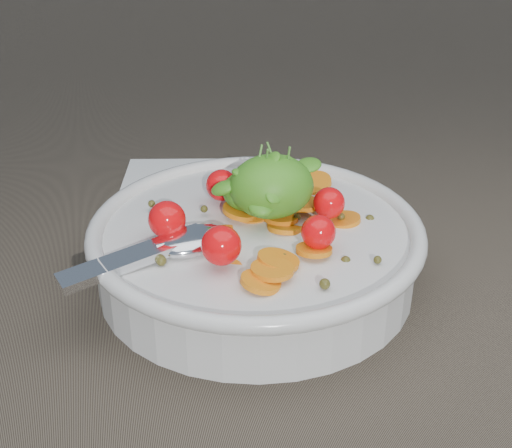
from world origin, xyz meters
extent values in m
plane|color=brown|center=(0.00, 0.00, 0.00)|extent=(6.00, 6.00, 0.00)
cylinder|color=silver|center=(0.02, 0.01, 0.03)|extent=(0.27, 0.27, 0.05)
torus|color=silver|center=(0.02, 0.01, 0.05)|extent=(0.29, 0.29, 0.01)
cylinder|color=silver|center=(0.02, 0.01, 0.00)|extent=(0.14, 0.14, 0.01)
cylinder|color=brown|center=(0.02, 0.01, 0.03)|extent=(0.25, 0.25, 0.04)
cylinder|color=orange|center=(0.01, -0.07, 0.06)|extent=(0.04, 0.04, 0.01)
cylinder|color=orange|center=(0.06, 0.03, 0.06)|extent=(0.04, 0.04, 0.01)
cylinder|color=orange|center=(-0.02, -0.01, 0.05)|extent=(0.03, 0.03, 0.01)
cylinder|color=orange|center=(0.00, -0.08, 0.06)|extent=(0.04, 0.04, 0.01)
cylinder|color=orange|center=(0.00, 0.00, 0.05)|extent=(0.04, 0.04, 0.02)
cylinder|color=orange|center=(0.02, -0.05, 0.06)|extent=(0.05, 0.05, 0.01)
cylinder|color=orange|center=(0.09, 0.08, 0.06)|extent=(0.05, 0.05, 0.02)
cylinder|color=orange|center=(0.06, 0.00, 0.05)|extent=(0.04, 0.04, 0.01)
cylinder|color=orange|center=(0.09, 0.01, 0.05)|extent=(0.04, 0.04, 0.01)
cylinder|color=orange|center=(0.05, -0.04, 0.06)|extent=(0.04, 0.04, 0.01)
cylinder|color=orange|center=(0.04, 0.00, 0.05)|extent=(0.04, 0.04, 0.02)
cylinder|color=orange|center=(-0.02, -0.05, 0.05)|extent=(0.03, 0.03, 0.01)
cylinder|color=orange|center=(0.04, 0.02, 0.06)|extent=(0.03, 0.03, 0.01)
cylinder|color=orange|center=(-0.02, -0.02, 0.05)|extent=(0.04, 0.04, 0.01)
cylinder|color=orange|center=(0.01, 0.03, 0.06)|extent=(0.04, 0.04, 0.01)
cylinder|color=orange|center=(0.02, 0.03, 0.06)|extent=(0.04, 0.04, 0.01)
sphere|color=#484318|center=(0.03, -0.05, 0.06)|extent=(0.01, 0.01, 0.01)
sphere|color=#484318|center=(-0.02, 0.02, 0.05)|extent=(0.01, 0.01, 0.01)
sphere|color=#484318|center=(0.05, 0.02, 0.05)|extent=(0.01, 0.01, 0.01)
sphere|color=#484318|center=(0.05, -0.09, 0.06)|extent=(0.01, 0.01, 0.01)
sphere|color=#484318|center=(0.02, 0.09, 0.06)|extent=(0.01, 0.01, 0.01)
sphere|color=#484318|center=(0.01, -0.06, 0.06)|extent=(0.01, 0.01, 0.01)
sphere|color=#484318|center=(0.09, 0.01, 0.06)|extent=(0.01, 0.01, 0.01)
sphere|color=#484318|center=(-0.02, 0.04, 0.06)|extent=(0.01, 0.01, 0.01)
sphere|color=#484318|center=(0.04, 0.11, 0.06)|extent=(0.01, 0.01, 0.01)
sphere|color=#484318|center=(0.05, 0.01, 0.06)|extent=(0.01, 0.01, 0.01)
sphere|color=#484318|center=(-0.07, -0.03, 0.06)|extent=(0.01, 0.01, 0.01)
sphere|color=#484318|center=(-0.06, 0.01, 0.05)|extent=(0.01, 0.01, 0.01)
sphere|color=#484318|center=(0.03, 0.07, 0.06)|extent=(0.01, 0.01, 0.01)
sphere|color=#484318|center=(0.06, 0.04, 0.05)|extent=(0.01, 0.01, 0.01)
sphere|color=#484318|center=(0.07, -0.06, 0.05)|extent=(0.01, 0.01, 0.01)
sphere|color=#484318|center=(-0.07, 0.06, 0.06)|extent=(0.01, 0.01, 0.01)
sphere|color=#484318|center=(0.12, 0.00, 0.05)|extent=(0.01, 0.01, 0.01)
sphere|color=#484318|center=(0.10, -0.07, 0.06)|extent=(0.01, 0.01, 0.01)
sphere|color=red|center=(0.08, 0.01, 0.07)|extent=(0.03, 0.03, 0.03)
sphere|color=red|center=(0.04, 0.07, 0.07)|extent=(0.03, 0.03, 0.03)
sphere|color=red|center=(0.00, 0.06, 0.07)|extent=(0.03, 0.03, 0.03)
sphere|color=red|center=(-0.06, 0.00, 0.07)|extent=(0.03, 0.03, 0.03)
sphere|color=red|center=(-0.02, -0.05, 0.07)|extent=(0.03, 0.03, 0.03)
sphere|color=red|center=(0.06, -0.04, 0.07)|extent=(0.03, 0.03, 0.03)
ellipsoid|color=#499C23|center=(0.03, 0.02, 0.09)|extent=(0.07, 0.06, 0.05)
ellipsoid|color=#499C23|center=(0.01, 0.03, 0.08)|extent=(0.04, 0.04, 0.03)
ellipsoid|color=#499C23|center=(-0.01, 0.02, 0.09)|extent=(0.03, 0.03, 0.02)
ellipsoid|color=#499C23|center=(0.05, 0.01, 0.09)|extent=(0.03, 0.03, 0.02)
ellipsoid|color=#499C23|center=(0.03, 0.02, 0.10)|extent=(0.03, 0.04, 0.02)
ellipsoid|color=#499C23|center=(0.01, 0.02, 0.10)|extent=(0.02, 0.02, 0.02)
ellipsoid|color=#499C23|center=(0.05, 0.01, 0.09)|extent=(0.02, 0.03, 0.03)
ellipsoid|color=#499C23|center=(0.02, 0.00, 0.09)|extent=(0.02, 0.02, 0.01)
ellipsoid|color=#499C23|center=(0.04, 0.01, 0.10)|extent=(0.03, 0.03, 0.01)
ellipsoid|color=#499C23|center=(0.03, -0.01, 0.09)|extent=(0.02, 0.02, 0.02)
ellipsoid|color=#499C23|center=(0.04, 0.02, 0.11)|extent=(0.03, 0.03, 0.02)
ellipsoid|color=#499C23|center=(0.03, 0.05, 0.08)|extent=(0.03, 0.03, 0.02)
ellipsoid|color=#499C23|center=(0.04, 0.02, 0.11)|extent=(0.03, 0.04, 0.02)
ellipsoid|color=#499C23|center=(0.03, 0.02, 0.11)|extent=(0.02, 0.02, 0.02)
ellipsoid|color=#499C23|center=(0.07, 0.03, 0.10)|extent=(0.03, 0.03, 0.01)
ellipsoid|color=#499C23|center=(0.05, 0.00, 0.09)|extent=(0.03, 0.03, 0.02)
ellipsoid|color=#499C23|center=(0.02, 0.04, 0.08)|extent=(0.03, 0.03, 0.02)
ellipsoid|color=#499C23|center=(0.04, 0.01, 0.09)|extent=(0.01, 0.02, 0.01)
ellipsoid|color=#499C23|center=(0.02, -0.01, 0.08)|extent=(0.03, 0.03, 0.02)
ellipsoid|color=#499C23|center=(0.06, 0.04, 0.09)|extent=(0.02, 0.02, 0.02)
ellipsoid|color=#499C23|center=(0.02, 0.03, 0.10)|extent=(0.02, 0.02, 0.02)
cylinder|color=#4C8C33|center=(0.04, 0.02, 0.10)|extent=(0.01, 0.01, 0.05)
cylinder|color=#4C8C33|center=(0.02, 0.02, 0.10)|extent=(0.01, 0.02, 0.04)
cylinder|color=#4C8C33|center=(0.03, 0.02, 0.10)|extent=(0.00, 0.02, 0.05)
cylinder|color=#4C8C33|center=(0.04, 0.03, 0.10)|extent=(0.02, 0.01, 0.04)
ellipsoid|color=silver|center=(-0.04, -0.01, 0.06)|extent=(0.07, 0.06, 0.02)
cube|color=silver|center=(-0.09, -0.03, 0.06)|extent=(0.12, 0.06, 0.02)
cylinder|color=silver|center=(-0.06, -0.02, 0.06)|extent=(0.03, 0.02, 0.01)
cube|color=white|center=(-0.02, 0.21, 0.00)|extent=(0.18, 0.16, 0.01)
camera|label=1|loc=(-0.10, -0.51, 0.35)|focal=50.00mm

